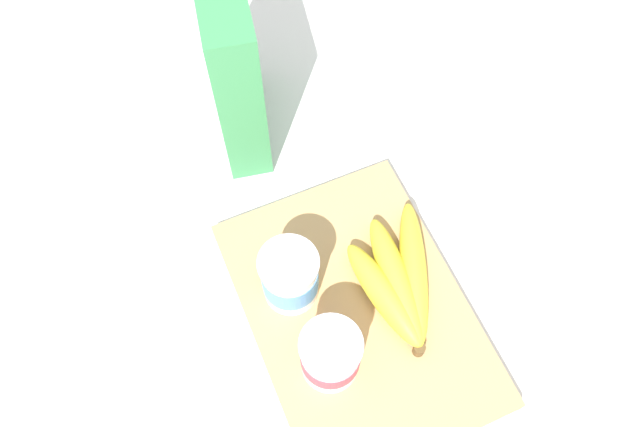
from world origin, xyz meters
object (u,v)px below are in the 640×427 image
(cereal_box, at_px, (232,63))
(yogurt_cup_back, at_px, (290,277))
(banana_bunch, at_px, (398,282))
(yogurt_cup_front, at_px, (330,355))
(cutting_board, at_px, (357,313))

(cereal_box, relative_size, yogurt_cup_back, 2.92)
(banana_bunch, bearing_deg, cereal_box, 14.77)
(cereal_box, height_order, yogurt_cup_back, cereal_box)
(yogurt_cup_front, bearing_deg, cereal_box, -4.38)
(cereal_box, relative_size, yogurt_cup_front, 3.05)
(cereal_box, distance_m, yogurt_cup_front, 0.39)
(cutting_board, xyz_separation_m, cereal_box, (0.33, 0.03, 0.12))
(cereal_box, xyz_separation_m, yogurt_cup_back, (-0.28, 0.04, -0.06))
(yogurt_cup_front, bearing_deg, yogurt_cup_back, 3.58)
(cereal_box, xyz_separation_m, yogurt_cup_front, (-0.38, 0.03, -0.07))
(yogurt_cup_back, xyz_separation_m, banana_bunch, (-0.05, -0.12, -0.03))
(cereal_box, relative_size, banana_bunch, 1.39)
(yogurt_cup_front, height_order, banana_bunch, yogurt_cup_front)
(cutting_board, distance_m, yogurt_cup_front, 0.09)
(yogurt_cup_front, relative_size, yogurt_cup_back, 0.96)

